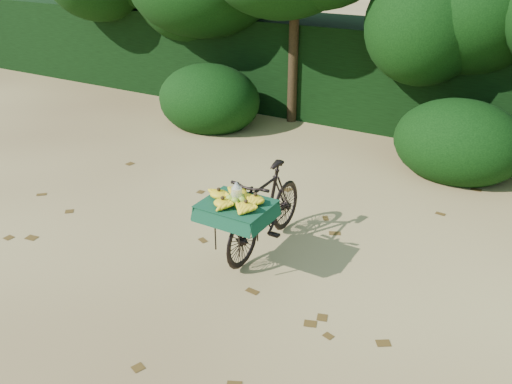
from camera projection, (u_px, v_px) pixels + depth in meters
The scene contains 6 objects.
ground at pixel (209, 287), 5.55m from camera, with size 80.00×80.00×0.00m, color #D1BD6F.
vendor_bicycle at pixel (264, 209), 6.07m from camera, with size 0.70×1.70×0.98m.
hedge_backdrop at pixel (403, 76), 10.06m from camera, with size 26.00×1.80×1.80m, color black.
tree_row at pixel (359, 17), 9.27m from camera, with size 14.50×2.00×4.00m, color black, non-canonical shape.
bush_clumps at pixel (392, 134), 8.47m from camera, with size 8.80×1.70×0.90m, color black, non-canonical shape.
leaf_litter at pixel (242, 258), 6.06m from camera, with size 7.00×7.30×0.01m, color #4B3414, non-canonical shape.
Camera 1 is at (2.76, -3.70, 3.27)m, focal length 38.00 mm.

